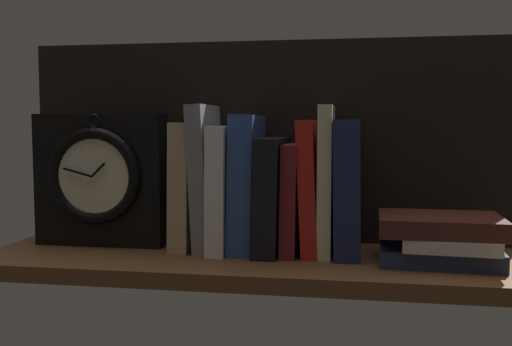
% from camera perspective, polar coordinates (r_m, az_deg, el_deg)
% --- Properties ---
extents(ground_plane, '(0.88, 0.27, 0.03)m').
position_cam_1_polar(ground_plane, '(0.95, -0.11, -8.75)').
color(ground_plane, brown).
extents(back_panel, '(0.88, 0.01, 0.36)m').
position_cam_1_polar(back_panel, '(1.05, 1.09, 3.10)').
color(back_panel, black).
rests_on(back_panel, ground_plane).
extents(book_tan_shortstories, '(0.04, 0.13, 0.21)m').
position_cam_1_polar(book_tan_shortstories, '(0.99, -6.69, -1.22)').
color(book_tan_shortstories, tan).
rests_on(book_tan_shortstories, ground_plane).
extents(book_gray_chess, '(0.04, 0.13, 0.24)m').
position_cam_1_polar(book_gray_chess, '(0.98, -4.88, -0.42)').
color(book_gray_chess, gray).
rests_on(book_gray_chess, ground_plane).
extents(book_white_catcher, '(0.03, 0.16, 0.21)m').
position_cam_1_polar(book_white_catcher, '(0.98, -3.09, -1.45)').
color(book_white_catcher, silver).
rests_on(book_white_catcher, ground_plane).
extents(book_blue_modern, '(0.04, 0.14, 0.23)m').
position_cam_1_polar(book_blue_modern, '(0.97, -0.92, -0.97)').
color(book_blue_modern, '#2D4C8E').
rests_on(book_blue_modern, ground_plane).
extents(book_black_skeptic, '(0.04, 0.17, 0.19)m').
position_cam_1_polar(book_black_skeptic, '(0.96, 1.53, -2.11)').
color(book_black_skeptic, black).
rests_on(book_black_skeptic, ground_plane).
extents(book_maroon_dawkins, '(0.03, 0.15, 0.18)m').
position_cam_1_polar(book_maroon_dawkins, '(0.96, 3.58, -2.45)').
color(book_maroon_dawkins, maroon).
rests_on(book_maroon_dawkins, ground_plane).
extents(book_red_requiem, '(0.04, 0.14, 0.22)m').
position_cam_1_polar(book_red_requiem, '(0.95, 5.27, -1.33)').
color(book_red_requiem, red).
rests_on(book_red_requiem, ground_plane).
extents(book_cream_twain, '(0.02, 0.14, 0.24)m').
position_cam_1_polar(book_cream_twain, '(0.95, 6.89, -0.65)').
color(book_cream_twain, beige).
rests_on(book_cream_twain, ground_plane).
extents(book_navy_bierce, '(0.04, 0.15, 0.22)m').
position_cam_1_polar(book_navy_bierce, '(0.95, 8.94, -1.37)').
color(book_navy_bierce, '#192147').
rests_on(book_navy_bierce, ground_plane).
extents(framed_clock, '(0.23, 0.06, 0.23)m').
position_cam_1_polar(framed_clock, '(1.04, -15.04, -0.56)').
color(framed_clock, black).
rests_on(framed_clock, ground_plane).
extents(book_stack_side, '(0.18, 0.14, 0.07)m').
position_cam_1_polar(book_stack_side, '(0.92, 17.71, -6.12)').
color(book_stack_side, '#232D4C').
rests_on(book_stack_side, ground_plane).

